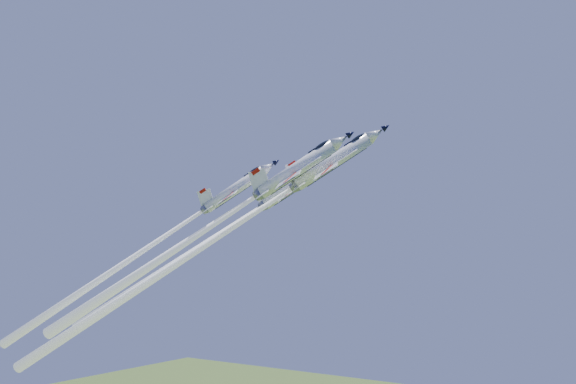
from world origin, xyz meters
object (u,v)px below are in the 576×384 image
Objects in this scene: jet_lead at (198,250)px; jet_left at (211,240)px; jet_right at (199,234)px; jet_slot at (140,253)px.

jet_lead is 1.26× the size of jet_left.
jet_lead is 6.75m from jet_right.
jet_right is at bearing 15.44° from jet_lead.
jet_slot is at bearing -74.53° from jet_lead.
jet_right is at bearing 70.88° from jet_slot.
jet_lead reaches higher than jet_right.
jet_left is at bearing 175.70° from jet_lead.
jet_left reaches higher than jet_slot.
jet_left is 12.97m from jet_slot.
jet_slot is at bearing -46.75° from jet_left.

